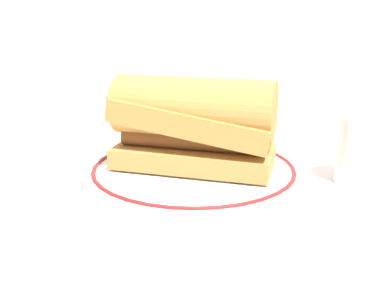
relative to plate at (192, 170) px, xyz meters
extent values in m
plane|color=silver|center=(0.00, -0.03, -0.01)|extent=(1.50, 1.50, 0.00)
cylinder|color=white|center=(0.00, 0.00, 0.00)|extent=(0.30, 0.30, 0.01)
torus|color=maroon|center=(0.00, 0.00, 0.00)|extent=(0.27, 0.27, 0.01)
cube|color=#BE8C45|center=(0.00, 0.00, 0.02)|extent=(0.22, 0.12, 0.03)
cylinder|color=brown|center=(0.00, -0.01, 0.05)|extent=(0.19, 0.04, 0.02)
cylinder|color=brown|center=(0.00, 0.01, 0.05)|extent=(0.19, 0.04, 0.02)
cube|color=#C0863D|center=(0.00, 0.00, 0.07)|extent=(0.22, 0.12, 0.06)
cylinder|color=#BB8A41|center=(0.00, 0.00, 0.09)|extent=(0.22, 0.10, 0.08)
cylinder|color=silver|center=(0.21, 0.06, 0.04)|extent=(0.06, 0.06, 0.09)
cylinder|color=gold|center=(0.21, 0.06, 0.02)|extent=(0.06, 0.06, 0.05)
cylinder|color=white|center=(-0.24, 0.19, 0.02)|extent=(0.03, 0.03, 0.06)
sphere|color=silver|center=(-0.24, 0.19, 0.06)|extent=(0.03, 0.03, 0.03)
camera|label=1|loc=(0.22, -0.54, 0.21)|focal=42.89mm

